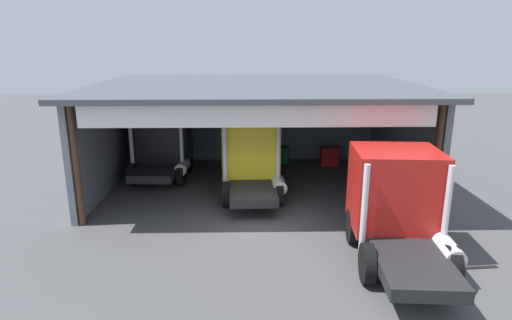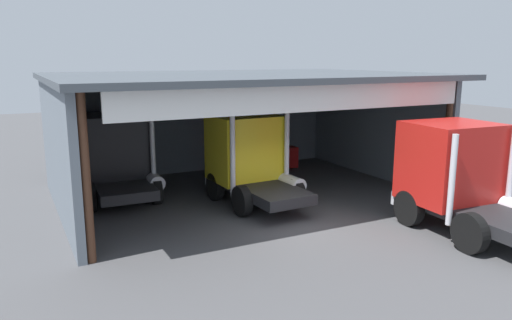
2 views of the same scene
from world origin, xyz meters
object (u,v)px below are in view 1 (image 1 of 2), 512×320
object	(u,v)px
truck_yellow_yard_outside	(251,157)
traffic_cone	(396,242)
tool_cart	(329,156)
truck_red_left_bay	(397,203)
oil_drum	(284,155)
truck_black_center_right_bay	(162,143)

from	to	relation	value
truck_yellow_yard_outside	traffic_cone	bearing A→B (deg)	-51.39
tool_cart	truck_red_left_bay	bearing A→B (deg)	-89.00
truck_yellow_yard_outside	oil_drum	world-z (taller)	truck_yellow_yard_outside
truck_yellow_yard_outside	traffic_cone	world-z (taller)	truck_yellow_yard_outside
truck_black_center_right_bay	tool_cart	size ratio (longest dim) A/B	4.25
truck_yellow_yard_outside	traffic_cone	size ratio (longest dim) A/B	8.23
truck_black_center_right_bay	truck_red_left_bay	distance (m)	12.00
oil_drum	truck_red_left_bay	bearing A→B (deg)	-76.54
truck_black_center_right_bay	tool_cart	bearing A→B (deg)	14.19
tool_cart	traffic_cone	size ratio (longest dim) A/B	1.79
truck_black_center_right_bay	truck_yellow_yard_outside	world-z (taller)	truck_yellow_yard_outside
truck_black_center_right_bay	traffic_cone	size ratio (longest dim) A/B	7.58
oil_drum	traffic_cone	world-z (taller)	oil_drum
truck_yellow_yard_outside	tool_cart	distance (m)	6.19
tool_cart	traffic_cone	xyz separation A→B (m)	(0.36, -9.74, -0.22)
tool_cart	truck_yellow_yard_outside	bearing A→B (deg)	-134.11
truck_yellow_yard_outside	oil_drum	xyz separation A→B (m)	(1.85, 5.03, -1.23)
truck_black_center_right_bay	truck_yellow_yard_outside	distance (m)	5.02
oil_drum	tool_cart	size ratio (longest dim) A/B	0.88
truck_black_center_right_bay	truck_red_left_bay	xyz separation A→B (m)	(8.72, -8.24, 0.03)
truck_black_center_right_bay	truck_yellow_yard_outside	xyz separation A→B (m)	(4.32, -2.57, -0.03)
tool_cart	traffic_cone	bearing A→B (deg)	-87.86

